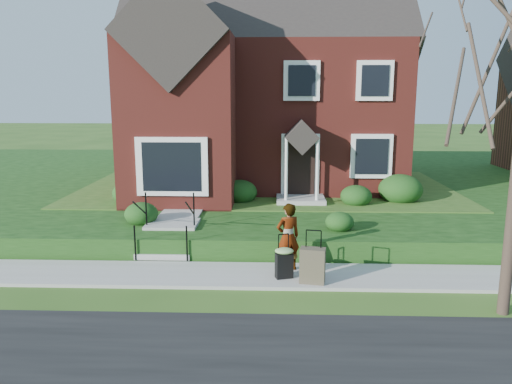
{
  "coord_description": "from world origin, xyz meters",
  "views": [
    {
      "loc": [
        0.29,
        -10.96,
        4.19
      ],
      "look_at": [
        -0.17,
        2.0,
        1.62
      ],
      "focal_mm": 35.0,
      "sensor_mm": 36.0,
      "label": 1
    }
  ],
  "objects_px": {
    "woman": "(288,237)",
    "suitcase_olive": "(313,265)",
    "front_steps": "(169,234)",
    "suitcase_black": "(284,261)"
  },
  "relations": [
    {
      "from": "woman",
      "to": "suitcase_olive",
      "type": "relative_size",
      "value": 1.37
    },
    {
      "from": "suitcase_olive",
      "to": "front_steps",
      "type": "bearing_deg",
      "value": 158.25
    },
    {
      "from": "suitcase_olive",
      "to": "suitcase_black",
      "type": "bearing_deg",
      "value": 167.24
    },
    {
      "from": "front_steps",
      "to": "suitcase_olive",
      "type": "bearing_deg",
      "value": -32.56
    },
    {
      "from": "front_steps",
      "to": "woman",
      "type": "height_order",
      "value": "woman"
    },
    {
      "from": "suitcase_black",
      "to": "suitcase_olive",
      "type": "distance_m",
      "value": 0.67
    },
    {
      "from": "suitcase_black",
      "to": "woman",
      "type": "bearing_deg",
      "value": 62.51
    },
    {
      "from": "front_steps",
      "to": "suitcase_black",
      "type": "bearing_deg",
      "value": -34.2
    },
    {
      "from": "woman",
      "to": "suitcase_olive",
      "type": "height_order",
      "value": "woman"
    },
    {
      "from": "front_steps",
      "to": "suitcase_black",
      "type": "distance_m",
      "value": 3.68
    }
  ]
}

